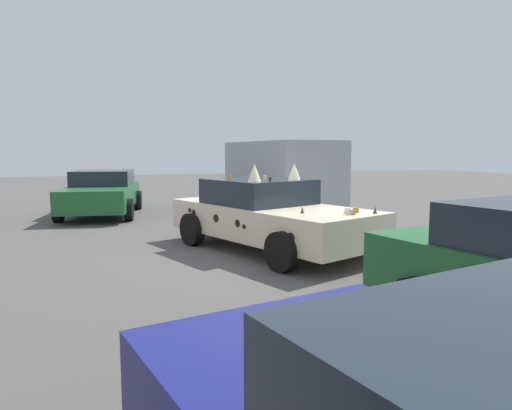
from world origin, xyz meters
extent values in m
plane|color=#514F4C|center=(0.00, 0.00, 0.00)|extent=(60.00, 60.00, 0.00)
cube|color=beige|center=(0.00, 0.00, 0.58)|extent=(4.79, 3.20, 0.61)
cube|color=#1E2833|center=(0.34, 0.12, 1.13)|extent=(2.24, 2.18, 0.48)
cylinder|color=black|center=(-0.98, -1.34, 0.33)|extent=(0.69, 0.43, 0.66)
cylinder|color=black|center=(-1.61, 0.43, 0.33)|extent=(0.69, 0.43, 0.66)
cylinder|color=black|center=(1.61, -0.43, 0.33)|extent=(0.69, 0.43, 0.66)
cylinder|color=black|center=(0.98, 1.34, 0.33)|extent=(0.69, 0.43, 0.66)
ellipsoid|color=black|center=(1.10, 1.37, 0.71)|extent=(0.13, 0.06, 0.09)
ellipsoid|color=black|center=(1.67, -0.39, 0.69)|extent=(0.15, 0.07, 0.11)
ellipsoid|color=black|center=(-0.45, 0.82, 0.64)|extent=(0.14, 0.07, 0.14)
ellipsoid|color=black|center=(-1.77, 0.35, 0.58)|extent=(0.17, 0.08, 0.15)
ellipsoid|color=black|center=(-0.62, -1.20, 0.48)|extent=(0.13, 0.06, 0.14)
ellipsoid|color=black|center=(0.19, 1.05, 0.65)|extent=(0.17, 0.08, 0.16)
ellipsoid|color=black|center=(-1.16, -1.39, 0.70)|extent=(0.13, 0.06, 0.14)
ellipsoid|color=black|center=(-0.64, 0.75, 0.60)|extent=(0.10, 0.05, 0.08)
ellipsoid|color=black|center=(-1.22, -1.41, 0.63)|extent=(0.16, 0.07, 0.09)
ellipsoid|color=black|center=(-1.38, 0.49, 0.47)|extent=(0.10, 0.05, 0.13)
ellipsoid|color=black|center=(0.95, 1.31, 0.67)|extent=(0.13, 0.06, 0.15)
ellipsoid|color=black|center=(2.02, -0.27, 0.58)|extent=(0.19, 0.08, 0.12)
cone|color=#51381E|center=(-1.30, -0.07, 0.95)|extent=(0.08, 0.08, 0.11)
cone|color=#A87A38|center=(-1.76, -0.77, 0.95)|extent=(0.11, 0.11, 0.12)
cone|color=#51381E|center=(-1.74, -1.20, 0.95)|extent=(0.09, 0.09, 0.12)
cylinder|color=silver|center=(-1.72, -0.70, 0.95)|extent=(0.09, 0.09, 0.11)
cylinder|color=gray|center=(-1.75, -0.74, 0.93)|extent=(0.07, 0.07, 0.08)
cone|color=tan|center=(-1.59, -0.73, 0.95)|extent=(0.09, 0.09, 0.12)
cylinder|color=#A87A38|center=(-1.54, -0.96, 0.94)|extent=(0.12, 0.12, 0.09)
cylinder|color=#A87A38|center=(0.64, 0.64, 1.43)|extent=(0.07, 0.07, 0.11)
cone|color=#A87A38|center=(-0.05, 0.39, 1.43)|extent=(0.07, 0.07, 0.11)
cone|color=silver|center=(-0.34, 0.44, 1.41)|extent=(0.06, 0.06, 0.06)
cylinder|color=black|center=(-0.13, 0.06, 1.41)|extent=(0.05, 0.05, 0.06)
cylinder|color=tan|center=(0.16, 0.06, 1.41)|extent=(0.08, 0.08, 0.08)
cone|color=beige|center=(0.05, -0.52, 1.53)|extent=(0.25, 0.25, 0.32)
cone|color=beige|center=(-0.29, 0.43, 1.53)|extent=(0.25, 0.25, 0.32)
cube|color=#9EA3A8|center=(5.23, -2.36, 1.26)|extent=(5.09, 2.17, 1.91)
cube|color=#1E2833|center=(6.99, -2.28, 1.64)|extent=(0.19, 1.73, 0.69)
cylinder|color=black|center=(6.69, -1.29, 0.36)|extent=(0.73, 0.27, 0.72)
cylinder|color=black|center=(6.78, -3.30, 0.36)|extent=(0.73, 0.27, 0.72)
cylinder|color=black|center=(3.69, -1.41, 0.36)|extent=(0.73, 0.27, 0.72)
cylinder|color=black|center=(3.77, -3.42, 0.36)|extent=(0.73, 0.27, 0.72)
cylinder|color=black|center=(-4.43, 0.07, 0.31)|extent=(0.65, 0.33, 0.62)
cube|color=#1E602D|center=(6.31, 2.98, 0.58)|extent=(4.44, 2.56, 0.63)
cube|color=#1E2833|center=(6.69, 2.91, 1.11)|extent=(2.14, 1.99, 0.44)
cylinder|color=black|center=(4.86, 2.31, 0.31)|extent=(0.65, 0.33, 0.62)
cylinder|color=black|center=(5.21, 4.13, 0.31)|extent=(0.65, 0.33, 0.62)
cylinder|color=black|center=(7.40, 1.82, 0.31)|extent=(0.65, 0.33, 0.62)
cylinder|color=black|center=(7.75, 3.65, 0.31)|extent=(0.65, 0.33, 0.62)
cylinder|color=black|center=(-6.12, 1.20, 0.34)|extent=(0.71, 0.35, 0.68)
camera|label=1|loc=(-8.35, 3.28, 1.94)|focal=32.66mm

